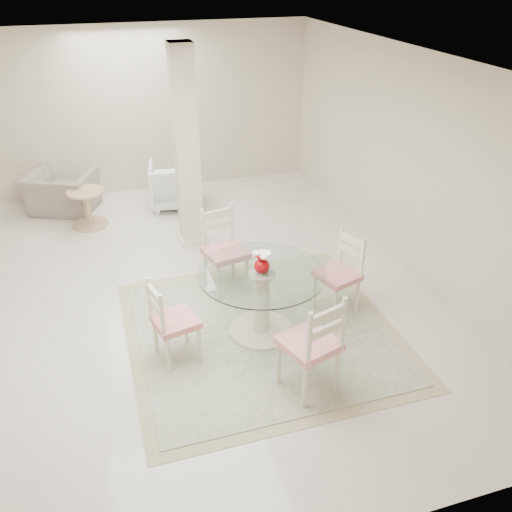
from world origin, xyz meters
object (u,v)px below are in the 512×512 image
object	(u,v)px
column	(186,150)
dining_chair_west	(169,317)
dining_chair_east	(342,268)
armchair_white	(175,184)
dining_chair_south	(315,340)
recliner_taupe	(62,192)
dining_chair_north	(223,244)
side_table	(88,210)
dining_table	(262,303)
red_vase	(262,262)

from	to	relation	value
column	dining_chair_west	bearing A→B (deg)	-105.90
dining_chair_east	armchair_white	size ratio (longest dim) A/B	1.30
dining_chair_south	recliner_taupe	bearing A→B (deg)	-84.13
column	dining_chair_north	xyz separation A→B (m)	(0.13, -1.35, -0.74)
dining_chair_south	recliner_taupe	world-z (taller)	dining_chair_south
dining_chair_east	armchair_white	xyz separation A→B (m)	(-1.28, 3.51, -0.19)
dining_chair_west	dining_chair_south	xyz separation A→B (m)	(1.17, -0.85, 0.08)
column	side_table	bearing A→B (deg)	145.30
dining_chair_east	recliner_taupe	distance (m)	4.88
dining_chair_west	armchair_white	distance (m)	3.91
dining_table	side_table	world-z (taller)	dining_table
column	side_table	distance (m)	1.99
dining_chair_east	side_table	bearing A→B (deg)	-158.02
dining_chair_west	armchair_white	world-z (taller)	dining_chair_west
column	dining_chair_south	bearing A→B (deg)	-82.30
dining_chair_north	red_vase	bearing A→B (deg)	-92.09
side_table	dining_chair_east	bearing A→B (deg)	-49.71
dining_chair_east	dining_chair_south	world-z (taller)	dining_chair_south
dining_chair_south	side_table	xyz separation A→B (m)	(-1.83, 4.32, -0.36)
dining_table	dining_chair_west	world-z (taller)	dining_chair_west
column	dining_chair_west	xyz separation A→B (m)	(-0.72, -2.52, -0.81)
dining_chair_east	side_table	world-z (taller)	dining_chair_east
dining_chair_south	recliner_taupe	distance (m)	5.46
dining_table	dining_chair_north	bearing A→B (deg)	99.01
column	dining_chair_north	size ratio (longest dim) A/B	2.35
dining_chair_east	dining_chair_south	size ratio (longest dim) A/B	0.89
dining_chair_east	dining_chair_west	size ratio (longest dim) A/B	1.03
dining_chair_north	dining_chair_west	distance (m)	1.45
dining_chair_west	dining_chair_south	world-z (taller)	dining_chair_south
armchair_white	side_table	xyz separation A→B (m)	(-1.38, -0.37, -0.10)
dining_chair_north	side_table	size ratio (longest dim) A/B	2.03
red_vase	recliner_taupe	distance (m)	4.50
column	armchair_white	world-z (taller)	column
red_vase	armchair_white	xyz separation A→B (m)	(-0.28, 3.68, -0.53)
dining_chair_west	armchair_white	bearing A→B (deg)	-23.40
dining_chair_west	armchair_white	xyz separation A→B (m)	(0.72, 3.84, -0.17)
side_table	red_vase	bearing A→B (deg)	-63.33
side_table	recliner_taupe	bearing A→B (deg)	119.07
dining_table	dining_chair_west	size ratio (longest dim) A/B	1.30
side_table	dining_chair_north	bearing A→B (deg)	-56.86
dining_chair_east	recliner_taupe	world-z (taller)	dining_chair_east
red_vase	recliner_taupe	xyz separation A→B (m)	(-2.03, 3.98, -0.57)
dining_table	dining_chair_south	xyz separation A→B (m)	(0.17, -1.01, 0.23)
side_table	dining_chair_south	bearing A→B (deg)	-67.05
armchair_white	recliner_taupe	bearing A→B (deg)	-0.04
column	dining_chair_west	world-z (taller)	column
dining_chair_south	recliner_taupe	size ratio (longest dim) A/B	1.18
dining_chair_west	side_table	size ratio (longest dim) A/B	1.80
red_vase	dining_chair_south	bearing A→B (deg)	-80.64
dining_chair_east	armchair_white	world-z (taller)	dining_chair_east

